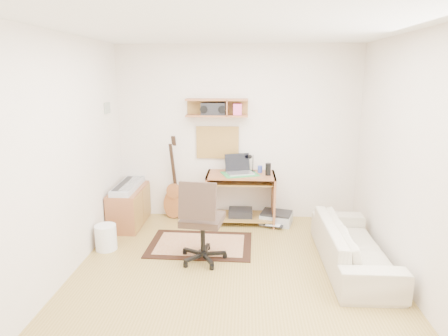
# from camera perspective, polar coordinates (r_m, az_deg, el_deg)

# --- Properties ---
(floor) EXTENTS (3.60, 4.00, 0.01)m
(floor) POSITION_cam_1_polar(r_m,az_deg,el_deg) (4.38, 1.23, -16.27)
(floor) COLOR #A58845
(floor) RESTS_ON ground
(ceiling) EXTENTS (3.60, 4.00, 0.01)m
(ceiling) POSITION_cam_1_polar(r_m,az_deg,el_deg) (3.82, 1.44, 20.06)
(ceiling) COLOR white
(ceiling) RESTS_ON ground
(back_wall) EXTENTS (3.60, 0.01, 2.60)m
(back_wall) POSITION_cam_1_polar(r_m,az_deg,el_deg) (5.86, 2.00, 5.04)
(back_wall) COLOR silver
(back_wall) RESTS_ON ground
(left_wall) EXTENTS (0.01, 4.00, 2.60)m
(left_wall) POSITION_cam_1_polar(r_m,az_deg,el_deg) (4.34, -23.21, 0.87)
(left_wall) COLOR silver
(left_wall) RESTS_ON ground
(right_wall) EXTENTS (0.01, 4.00, 2.60)m
(right_wall) POSITION_cam_1_polar(r_m,az_deg,el_deg) (4.24, 26.51, 0.24)
(right_wall) COLOR silver
(right_wall) RESTS_ON ground
(wall_shelf) EXTENTS (0.90, 0.25, 0.26)m
(wall_shelf) POSITION_cam_1_polar(r_m,az_deg,el_deg) (5.70, -1.05, 8.84)
(wall_shelf) COLOR #985A35
(wall_shelf) RESTS_ON back_wall
(cork_board) EXTENTS (0.64, 0.03, 0.49)m
(cork_board) POSITION_cam_1_polar(r_m,az_deg,el_deg) (5.88, -0.95, 3.77)
(cork_board) COLOR tan
(cork_board) RESTS_ON back_wall
(wall_photo) EXTENTS (0.02, 0.20, 0.15)m
(wall_photo) POSITION_cam_1_polar(r_m,az_deg,el_deg) (5.65, -16.76, 8.43)
(wall_photo) COLOR #4C8CBF
(wall_photo) RESTS_ON left_wall
(desk) EXTENTS (1.00, 0.55, 0.75)m
(desk) POSITION_cam_1_polar(r_m,az_deg,el_deg) (5.81, 2.45, -4.45)
(desk) COLOR #985A35
(desk) RESTS_ON floor
(laptop) EXTENTS (0.48, 0.48, 0.29)m
(laptop) POSITION_cam_1_polar(r_m,az_deg,el_deg) (5.65, 2.35, 0.49)
(laptop) COLOR silver
(laptop) RESTS_ON desk
(speaker) EXTENTS (0.08, 0.08, 0.18)m
(speaker) POSITION_cam_1_polar(r_m,az_deg,el_deg) (5.64, 6.49, -0.17)
(speaker) COLOR black
(speaker) RESTS_ON desk
(desk_lamp) EXTENTS (0.09, 0.09, 0.27)m
(desk_lamp) POSITION_cam_1_polar(r_m,az_deg,el_deg) (5.80, 4.26, 0.73)
(desk_lamp) COLOR black
(desk_lamp) RESTS_ON desk
(pencil_cup) EXTENTS (0.07, 0.07, 0.10)m
(pencil_cup) POSITION_cam_1_polar(r_m,az_deg,el_deg) (5.79, 5.30, -0.17)
(pencil_cup) COLOR #34449C
(pencil_cup) RESTS_ON desk
(boombox) EXTENTS (0.35, 0.16, 0.18)m
(boombox) POSITION_cam_1_polar(r_m,az_deg,el_deg) (5.70, -1.57, 8.64)
(boombox) COLOR black
(boombox) RESTS_ON wall_shelf
(rug) EXTENTS (1.35, 0.92, 0.02)m
(rug) POSITION_cam_1_polar(r_m,az_deg,el_deg) (5.18, -3.50, -11.15)
(rug) COLOR #D3BC8D
(rug) RESTS_ON floor
(task_chair) EXTENTS (0.60, 0.60, 1.04)m
(task_chair) POSITION_cam_1_polar(r_m,az_deg,el_deg) (4.60, -3.16, -7.53)
(task_chair) COLOR #362820
(task_chair) RESTS_ON floor
(cabinet) EXTENTS (0.40, 0.90, 0.55)m
(cabinet) POSITION_cam_1_polar(r_m,az_deg,el_deg) (5.92, -13.73, -5.50)
(cabinet) COLOR #985A35
(cabinet) RESTS_ON floor
(music_keyboard) EXTENTS (0.27, 0.88, 0.08)m
(music_keyboard) POSITION_cam_1_polar(r_m,az_deg,el_deg) (5.83, -13.91, -2.58)
(music_keyboard) COLOR #B2B5BA
(music_keyboard) RESTS_ON cabinet
(guitar) EXTENTS (0.39, 0.31, 1.27)m
(guitar) POSITION_cam_1_polar(r_m,az_deg,el_deg) (5.96, -7.47, -1.46)
(guitar) COLOR #A76233
(guitar) RESTS_ON floor
(waste_basket) EXTENTS (0.32, 0.32, 0.32)m
(waste_basket) POSITION_cam_1_polar(r_m,az_deg,el_deg) (5.22, -16.93, -9.70)
(waste_basket) COLOR white
(waste_basket) RESTS_ON floor
(printer) EXTENTS (0.52, 0.46, 0.17)m
(printer) POSITION_cam_1_polar(r_m,az_deg,el_deg) (5.90, 7.68, -7.26)
(printer) COLOR #A5A8AA
(printer) RESTS_ON floor
(sofa) EXTENTS (0.50, 1.73, 0.67)m
(sofa) POSITION_cam_1_polar(r_m,az_deg,el_deg) (4.77, 18.50, -9.78)
(sofa) COLOR #BEB297
(sofa) RESTS_ON floor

